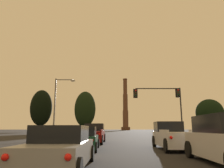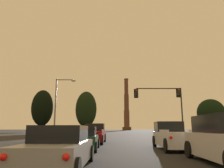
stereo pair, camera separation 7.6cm
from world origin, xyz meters
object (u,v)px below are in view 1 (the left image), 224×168
object	(u,v)px
street_lamp	(59,101)
smokestack	(126,109)
pickup_truck_left_lane_front	(94,134)
sedan_left_lane_third	(61,148)
traffic_light_overhead_right	(166,99)
pickup_truck_right_lane_second	(174,137)
hatchback_left_lane_second	(84,139)

from	to	relation	value
street_lamp	smokestack	xyz separation A→B (m)	(18.06, 149.42, 11.73)
smokestack	pickup_truck_left_lane_front	bearing A→B (deg)	-94.65
pickup_truck_left_lane_front	sedan_left_lane_third	distance (m)	13.56
smokestack	traffic_light_overhead_right	bearing A→B (deg)	-91.48
pickup_truck_right_lane_second	hatchback_left_lane_second	size ratio (longest dim) A/B	1.35
traffic_light_overhead_right	hatchback_left_lane_second	bearing A→B (deg)	-121.18
pickup_truck_right_lane_second	smokestack	distance (m)	163.94
pickup_truck_left_lane_front	pickup_truck_right_lane_second	bearing A→B (deg)	-45.76
hatchback_left_lane_second	pickup_truck_left_lane_front	bearing A→B (deg)	88.57
hatchback_left_lane_second	street_lamp	xyz separation A→B (m)	(-5.29, 14.34, 4.18)
street_lamp	smokestack	size ratio (longest dim) A/B	0.19
pickup_truck_right_lane_second	street_lamp	xyz separation A→B (m)	(-11.18, 13.62, 4.05)
pickup_truck_right_lane_second	smokestack	xyz separation A→B (m)	(6.88, 163.03, 15.78)
smokestack	pickup_truck_right_lane_second	bearing A→B (deg)	-92.42
pickup_truck_left_lane_front	smokestack	xyz separation A→B (m)	(12.75, 156.81, 15.78)
sedan_left_lane_third	traffic_light_overhead_right	xyz separation A→B (m)	(8.85, 21.36, 4.50)
pickup_truck_right_lane_second	street_lamp	world-z (taller)	street_lamp
hatchback_left_lane_second	pickup_truck_left_lane_front	xyz separation A→B (m)	(0.02, 6.95, 0.14)
hatchback_left_lane_second	smokestack	bearing A→B (deg)	84.27
pickup_truck_left_lane_front	traffic_light_overhead_right	distance (m)	12.63
traffic_light_overhead_right	smokestack	bearing A→B (deg)	88.52
pickup_truck_right_lane_second	sedan_left_lane_third	distance (m)	9.36
pickup_truck_right_lane_second	pickup_truck_left_lane_front	size ratio (longest dim) A/B	1.01
street_lamp	sedan_left_lane_third	bearing A→B (deg)	-75.63
traffic_light_overhead_right	street_lamp	distance (m)	14.23
pickup_truck_right_lane_second	traffic_light_overhead_right	xyz separation A→B (m)	(3.04, 14.03, 4.36)
hatchback_left_lane_second	smokestack	size ratio (longest dim) A/B	0.10
street_lamp	hatchback_left_lane_second	bearing A→B (deg)	-69.75
traffic_light_overhead_right	smokestack	xyz separation A→B (m)	(3.84, 149.00, 11.42)
traffic_light_overhead_right	smokestack	distance (m)	149.49
traffic_light_overhead_right	street_lamp	xyz separation A→B (m)	(-14.22, -0.41, -0.32)
pickup_truck_left_lane_front	sedan_left_lane_third	world-z (taller)	pickup_truck_left_lane_front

